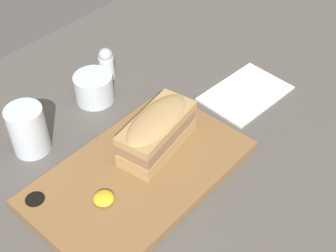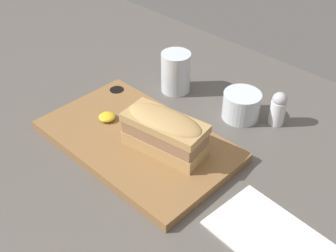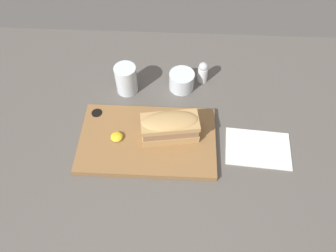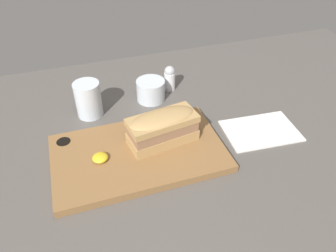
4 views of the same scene
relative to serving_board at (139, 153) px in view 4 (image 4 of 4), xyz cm
name	(u,v)px [view 4 (image 4 of 4)]	position (x,y,z in cm)	size (l,w,h in cm)	color
dining_table	(144,171)	(-0.01, -4.21, -1.94)	(186.49, 108.59, 2.00)	#56514C
serving_board	(139,153)	(0.00, 0.00, 0.00)	(39.43, 23.77, 1.92)	olive
sandwich	(163,127)	(6.38, 1.43, 5.24)	(17.00, 9.48, 8.01)	tan
mustard_dollop	(100,158)	(-8.84, -0.44, 1.63)	(3.52, 3.52, 1.41)	gold
water_glass	(89,101)	(-8.42, 20.21, 3.28)	(6.95, 6.95, 9.72)	silver
wine_glass	(151,91)	(9.31, 22.15, 1.90)	(8.18, 8.18, 6.03)	silver
napkin	(261,131)	(32.01, -0.92, -0.74)	(19.36, 13.88, 0.40)	white
salt_shaker	(170,78)	(16.19, 25.63, 2.98)	(3.32, 3.32, 7.72)	white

